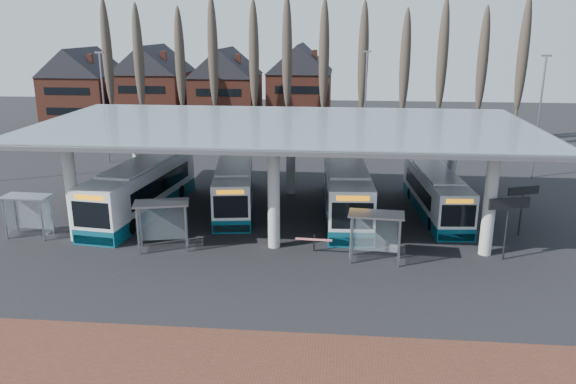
# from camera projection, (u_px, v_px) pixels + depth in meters

# --- Properties ---
(ground) EXTENTS (140.00, 140.00, 0.00)m
(ground) POSITION_uv_depth(u_px,v_px,m) (269.00, 264.00, 30.45)
(ground) COLOR black
(ground) RESTS_ON ground
(station_canopy) EXTENTS (32.00, 16.00, 6.34)m
(station_canopy) POSITION_uv_depth(u_px,v_px,m) (283.00, 133.00, 36.46)
(station_canopy) COLOR beige
(station_canopy) RESTS_ON ground
(poplar_row) EXTENTS (45.10, 1.10, 14.50)m
(poplar_row) POSITION_uv_depth(u_px,v_px,m) (307.00, 61.00, 59.44)
(poplar_row) COLOR #473D33
(poplar_row) RESTS_ON ground
(townhouse_row) EXTENTS (36.80, 10.30, 12.25)m
(townhouse_row) POSITION_uv_depth(u_px,v_px,m) (190.00, 78.00, 72.15)
(townhouse_row) COLOR #5E2B1F
(townhouse_row) RESTS_ON ground
(lamp_post_a) EXTENTS (0.80, 0.16, 10.17)m
(lamp_post_a) POSITION_uv_depth(u_px,v_px,m) (104.00, 106.00, 51.53)
(lamp_post_a) COLOR slate
(lamp_post_a) RESTS_ON ground
(lamp_post_b) EXTENTS (0.80, 0.16, 10.17)m
(lamp_post_b) POSITION_uv_depth(u_px,v_px,m) (365.00, 103.00, 53.21)
(lamp_post_b) COLOR slate
(lamp_post_b) RESTS_ON ground
(lamp_post_c) EXTENTS (0.80, 0.16, 10.17)m
(lamp_post_c) POSITION_uv_depth(u_px,v_px,m) (539.00, 115.00, 46.23)
(lamp_post_c) COLOR slate
(lamp_post_c) RESTS_ON ground
(bus_0) EXTENTS (4.22, 12.85, 3.50)m
(bus_0) POSITION_uv_depth(u_px,v_px,m) (142.00, 190.00, 38.34)
(bus_0) COLOR white
(bus_0) RESTS_ON ground
(bus_1) EXTENTS (4.03, 11.59, 3.16)m
(bus_1) POSITION_uv_depth(u_px,v_px,m) (235.00, 185.00, 39.93)
(bus_1) COLOR white
(bus_1) RESTS_ON ground
(bus_2) EXTENTS (3.39, 12.85, 3.54)m
(bus_2) POSITION_uv_depth(u_px,v_px,m) (346.00, 189.00, 38.32)
(bus_2) COLOR white
(bus_2) RESTS_ON ground
(bus_3) EXTENTS (3.22, 11.00, 3.01)m
(bus_3) POSITION_uv_depth(u_px,v_px,m) (435.00, 193.00, 38.30)
(bus_3) COLOR white
(bus_3) RESTS_ON ground
(shelter_0) EXTENTS (2.85, 1.50, 2.60)m
(shelter_0) POSITION_uv_depth(u_px,v_px,m) (28.00, 206.00, 34.00)
(shelter_0) COLOR gray
(shelter_0) RESTS_ON ground
(shelter_1) EXTENTS (3.34, 2.21, 2.84)m
(shelter_1) POSITION_uv_depth(u_px,v_px,m) (162.00, 214.00, 32.02)
(shelter_1) COLOR gray
(shelter_1) RESTS_ON ground
(shelter_2) EXTENTS (3.08, 1.74, 2.75)m
(shelter_2) POSITION_uv_depth(u_px,v_px,m) (376.00, 226.00, 30.40)
(shelter_2) COLOR gray
(shelter_2) RESTS_ON ground
(info_sign_0) EXTENTS (2.32, 0.82, 3.55)m
(info_sign_0) POSITION_uv_depth(u_px,v_px,m) (509.00, 208.00, 30.19)
(info_sign_0) COLOR black
(info_sign_0) RESTS_ON ground
(info_sign_1) EXTENTS (2.02, 0.87, 3.15)m
(info_sign_1) POSITION_uv_depth(u_px,v_px,m) (523.00, 194.00, 33.82)
(info_sign_1) COLOR black
(info_sign_1) RESTS_ON ground
(barrier) EXTENTS (2.06, 0.61, 1.03)m
(barrier) POSITION_uv_depth(u_px,v_px,m) (314.00, 240.00, 31.60)
(barrier) COLOR black
(barrier) RESTS_ON ground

